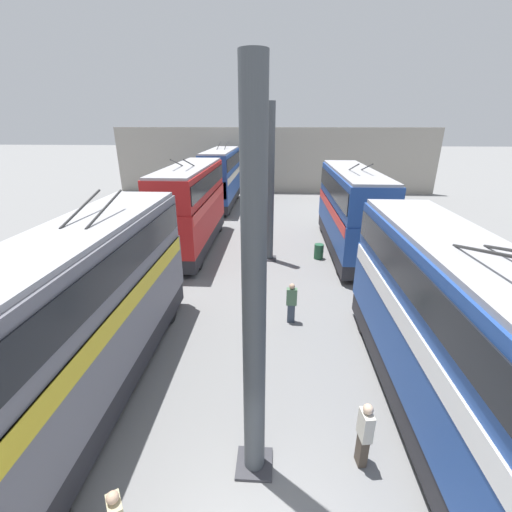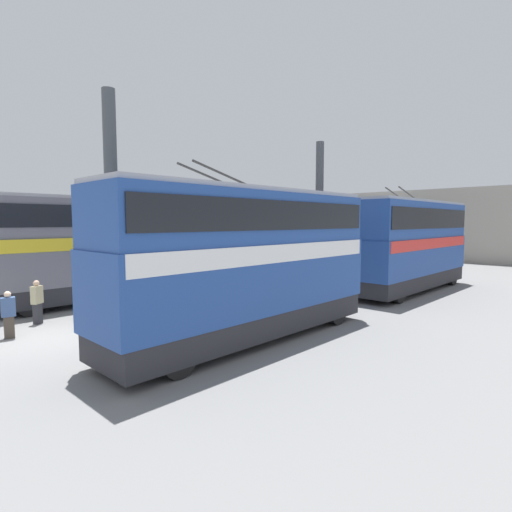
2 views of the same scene
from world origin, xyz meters
TOP-DOWN VIEW (x-y plane):
  - depot_back_wall at (36.49, 0.00)m, footprint 0.50×36.00m
  - support_column_near at (2.35, 0.00)m, footprint 0.86×0.86m
  - support_column_far at (15.59, 0.00)m, footprint 0.86×0.86m
  - bus_left_near at (4.52, -4.92)m, footprint 10.24×2.54m
  - bus_left_far at (17.40, -4.92)m, footprint 10.60×2.54m
  - bus_right_near at (4.62, 4.92)m, footprint 10.90×2.54m
  - bus_right_mid at (17.33, 4.92)m, footprint 10.00×2.54m
  - bus_right_far at (29.36, 4.92)m, footprint 9.83×2.54m
  - person_aisle_midway at (8.76, -1.08)m, footprint 0.25×0.43m
  - person_by_left_row at (2.57, -2.54)m, footprint 0.45×0.30m
  - oil_drum at (15.87, -2.97)m, footprint 0.58×0.58m

SIDE VIEW (x-z plane):
  - oil_drum at x=15.87m, z-range 0.00..0.90m
  - person_aisle_midway at x=8.76m, z-range 0.05..1.78m
  - person_by_left_row at x=2.57m, z-range 0.06..1.86m
  - bus_left_near at x=4.52m, z-range 0.04..5.62m
  - bus_left_far at x=17.40m, z-range 0.04..5.72m
  - bus_right_near at x=4.62m, z-range 0.05..5.71m
  - bus_right_mid at x=17.33m, z-range 0.06..5.90m
  - bus_right_far at x=29.36m, z-range 0.05..5.93m
  - depot_back_wall at x=36.49m, z-range 0.00..7.12m
  - support_column_near at x=2.35m, z-range -0.12..8.55m
  - support_column_far at x=15.59m, z-range -0.12..8.55m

